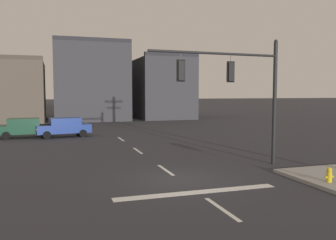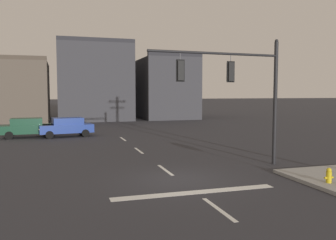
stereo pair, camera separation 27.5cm
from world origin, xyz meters
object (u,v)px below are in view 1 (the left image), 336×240
object	(u,v)px
car_lot_nearside	(64,127)
fire_hydrant	(329,178)
car_lot_middle	(25,127)
signal_mast_near_side	(241,83)

from	to	relation	value
car_lot_nearside	fire_hydrant	size ratio (longest dim) A/B	6.16
car_lot_middle	fire_hydrant	xyz separation A→B (m)	(12.76, -20.11, -0.53)
car_lot_nearside	car_lot_middle	size ratio (longest dim) A/B	1.02
car_lot_nearside	car_lot_middle	world-z (taller)	same
signal_mast_near_side	fire_hydrant	distance (m)	6.03
car_lot_middle	signal_mast_near_side	bearing A→B (deg)	-54.68
signal_mast_near_side	fire_hydrant	xyz separation A→B (m)	(1.59, -4.35, -3.86)
signal_mast_near_side	fire_hydrant	bearing A→B (deg)	-69.88
car_lot_middle	fire_hydrant	bearing A→B (deg)	-57.61
fire_hydrant	signal_mast_near_side	bearing A→B (deg)	110.12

